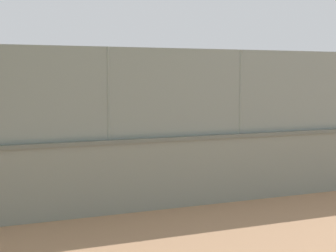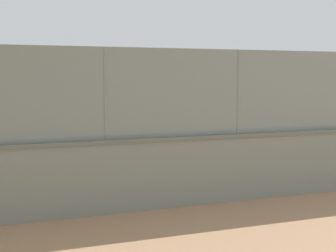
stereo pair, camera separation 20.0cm
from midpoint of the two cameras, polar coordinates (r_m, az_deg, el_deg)
ground_plane at (r=21.93m, az=-5.00°, el=-1.65°), size 260.00×260.00×0.00m
perimeter_wall at (r=10.78m, az=1.31°, el=-5.14°), size 27.84×0.75×1.52m
fence_panel_on_wall at (r=10.59m, az=1.33°, el=3.83°), size 27.35×0.43×1.86m
player_near_wall_returning at (r=15.98m, az=-15.17°, el=-0.94°), size 0.83×1.13×1.69m
player_at_service_line at (r=21.96m, az=-5.09°, el=0.73°), size 1.07×0.67×1.54m
player_baseline_waiting at (r=18.89m, az=15.42°, el=0.10°), size 1.18×0.78×1.71m
sports_ball at (r=14.63m, az=-17.90°, el=-5.29°), size 0.15×0.15×0.15m
spare_ball_by_wall at (r=15.65m, az=18.48°, el=-4.61°), size 0.14×0.14×0.14m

